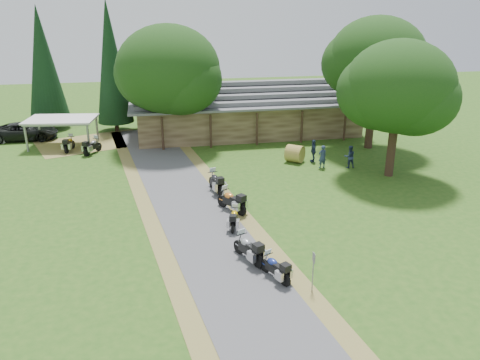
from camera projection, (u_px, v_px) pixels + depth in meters
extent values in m
plane|color=#275116|center=(226.00, 267.00, 21.41)|extent=(120.00, 120.00, 0.00)
plane|color=#4D4D50|center=(205.00, 230.00, 25.00)|extent=(51.95, 51.95, 0.00)
imported|color=black|center=(24.00, 127.00, 41.65)|extent=(2.70, 6.11, 2.32)
imported|color=#263350|center=(322.00, 155.00, 34.33)|extent=(0.64, 0.51, 2.02)
imported|color=#263350|center=(350.00, 155.00, 34.40)|extent=(0.58, 0.43, 1.98)
imported|color=#263350|center=(313.00, 149.00, 35.71)|extent=(0.55, 0.67, 2.06)
cylinder|color=olive|center=(295.00, 154.00, 35.81)|extent=(1.77, 1.78, 1.31)
cone|color=black|center=(111.00, 67.00, 43.05)|extent=(3.36, 3.36, 12.05)
cone|color=black|center=(44.00, 69.00, 44.00)|extent=(3.74, 3.74, 11.53)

